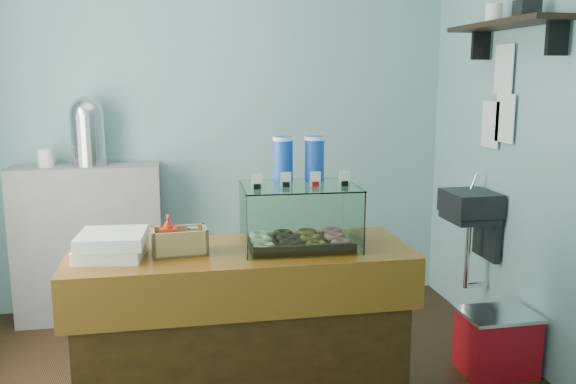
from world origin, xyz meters
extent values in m
cube|color=#82BDBD|center=(0.00, 1.50, 1.40)|extent=(3.50, 0.04, 2.80)
cube|color=#82BDBD|center=(0.00, -1.50, 1.40)|extent=(3.50, 0.04, 2.80)
cube|color=#82BDBD|center=(1.75, 0.00, 1.40)|extent=(0.04, 3.00, 2.80)
cube|color=black|center=(1.58, 0.55, 0.90)|extent=(0.30, 0.35, 0.15)
cube|color=black|center=(1.71, 0.55, 0.70)|extent=(0.04, 0.30, 0.35)
cylinder|color=silver|center=(1.65, 0.65, 1.02)|extent=(0.02, 0.02, 0.12)
cylinder|color=silver|center=(1.58, 0.55, 0.55)|extent=(0.04, 0.04, 0.45)
cube|color=black|center=(1.60, 0.30, 2.00)|extent=(0.25, 1.00, 0.03)
cube|color=black|center=(1.67, -0.10, 1.90)|extent=(0.12, 0.03, 0.18)
cube|color=black|center=(1.67, 0.70, 1.90)|extent=(0.12, 0.03, 0.18)
cube|color=white|center=(1.73, 0.45, 1.45)|extent=(0.01, 0.21, 0.30)
cube|color=white|center=(1.73, 0.62, 1.40)|extent=(0.01, 0.21, 0.30)
cube|color=white|center=(1.73, 0.50, 1.75)|extent=(0.01, 0.21, 0.30)
cube|color=#44260D|center=(0.00, -0.25, 0.42)|extent=(1.50, 0.56, 0.84)
cube|color=#522C0A|center=(0.00, -0.25, 0.87)|extent=(1.60, 0.60, 0.06)
cube|color=#522C0A|center=(0.00, -0.53, 0.75)|extent=(1.60, 0.04, 0.18)
cube|color=#939396|center=(-0.90, 1.32, 0.55)|extent=(1.00, 0.32, 1.10)
cube|color=black|center=(0.28, -0.25, 0.91)|extent=(0.49, 0.36, 0.02)
torus|color=silver|center=(0.10, -0.35, 0.94)|extent=(0.10, 0.10, 0.03)
torus|color=black|center=(0.22, -0.36, 0.94)|extent=(0.10, 0.10, 0.03)
torus|color=brown|center=(0.34, -0.36, 0.94)|extent=(0.10, 0.10, 0.03)
torus|color=#C45C67|center=(0.46, -0.36, 0.94)|extent=(0.10, 0.10, 0.03)
torus|color=silver|center=(0.10, -0.24, 0.94)|extent=(0.10, 0.10, 0.03)
torus|color=black|center=(0.22, -0.24, 0.94)|extent=(0.10, 0.10, 0.03)
torus|color=brown|center=(0.34, -0.25, 0.94)|extent=(0.10, 0.10, 0.03)
torus|color=#C45C67|center=(0.46, -0.25, 0.94)|extent=(0.10, 0.10, 0.03)
torus|color=silver|center=(0.10, -0.13, 0.94)|extent=(0.10, 0.10, 0.03)
torus|color=black|center=(0.23, -0.13, 0.94)|extent=(0.10, 0.10, 0.03)
torus|color=brown|center=(0.35, -0.14, 0.94)|extent=(0.10, 0.10, 0.03)
torus|color=#C45C67|center=(0.47, -0.14, 0.94)|extent=(0.10, 0.10, 0.03)
cube|color=white|center=(0.27, -0.44, 1.05)|extent=(0.53, 0.02, 0.29)
cube|color=white|center=(0.29, -0.05, 1.05)|extent=(0.53, 0.02, 0.29)
cube|color=white|center=(0.01, -0.24, 1.05)|extent=(0.02, 0.39, 0.29)
cube|color=white|center=(0.55, -0.26, 1.05)|extent=(0.02, 0.39, 0.29)
cube|color=white|center=(0.28, -0.25, 1.19)|extent=(0.56, 0.42, 0.01)
cube|color=white|center=(0.07, -0.29, 1.23)|extent=(0.05, 0.01, 0.07)
cube|color=black|center=(0.07, -0.29, 1.21)|extent=(0.03, 0.02, 0.02)
cube|color=white|center=(0.21, -0.29, 1.23)|extent=(0.05, 0.01, 0.07)
cube|color=black|center=(0.21, -0.29, 1.21)|extent=(0.03, 0.02, 0.02)
cube|color=white|center=(0.35, -0.30, 1.23)|extent=(0.05, 0.01, 0.07)
cube|color=red|center=(0.35, -0.30, 1.21)|extent=(0.03, 0.02, 0.02)
cube|color=white|center=(0.49, -0.30, 1.23)|extent=(0.05, 0.01, 0.07)
cube|color=black|center=(0.49, -0.30, 1.21)|extent=(0.03, 0.02, 0.02)
cylinder|color=blue|center=(0.23, -0.12, 1.31)|extent=(0.09, 0.09, 0.22)
cylinder|color=white|center=(0.23, -0.12, 1.41)|extent=(0.10, 0.10, 0.02)
cylinder|color=blue|center=(0.38, -0.13, 1.31)|extent=(0.09, 0.09, 0.22)
cylinder|color=white|center=(0.38, -0.13, 1.41)|extent=(0.10, 0.10, 0.02)
cube|color=tan|center=(-0.28, -0.27, 0.91)|extent=(0.26, 0.17, 0.01)
cube|color=tan|center=(-0.28, -0.34, 0.96)|extent=(0.25, 0.03, 0.12)
cube|color=tan|center=(-0.29, -0.20, 0.96)|extent=(0.25, 0.03, 0.12)
cube|color=tan|center=(-0.40, -0.28, 0.96)|extent=(0.02, 0.15, 0.12)
cube|color=tan|center=(-0.17, -0.26, 0.96)|extent=(0.02, 0.15, 0.12)
imported|color=red|center=(-0.33, -0.27, 1.00)|extent=(0.08, 0.09, 0.17)
cylinder|color=#4B8825|center=(-0.22, -0.27, 0.96)|extent=(0.06, 0.06, 0.10)
cylinder|color=silver|center=(-0.22, -0.27, 1.02)|extent=(0.05, 0.05, 0.01)
cube|color=white|center=(-0.59, -0.26, 0.93)|extent=(0.32, 0.32, 0.06)
cube|color=white|center=(-0.58, -0.27, 0.99)|extent=(0.31, 0.31, 0.06)
cylinder|color=silver|center=(-0.87, 1.33, 1.10)|extent=(0.26, 0.26, 0.01)
cylinder|color=silver|center=(-0.87, 1.33, 1.28)|extent=(0.23, 0.23, 0.35)
sphere|color=silver|center=(-0.87, 1.33, 1.46)|extent=(0.23, 0.23, 0.23)
cube|color=red|center=(1.51, 0.00, 0.18)|extent=(0.40, 0.30, 0.35)
cube|color=silver|center=(1.51, 0.00, 0.36)|extent=(0.42, 0.32, 0.02)
camera|label=1|loc=(-0.30, -3.02, 1.70)|focal=38.00mm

